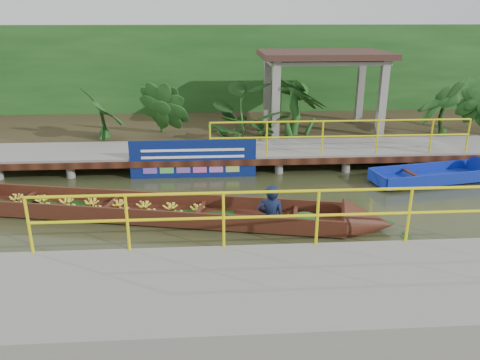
{
  "coord_description": "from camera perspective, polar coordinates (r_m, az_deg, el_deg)",
  "views": [
    {
      "loc": [
        -0.99,
        -10.23,
        4.44
      ],
      "look_at": [
        -0.29,
        0.5,
        0.6
      ],
      "focal_mm": 35.0,
      "sensor_mm": 36.0,
      "label": 1
    }
  ],
  "objects": [
    {
      "name": "moored_blue_boat",
      "position": [
        14.55,
        24.98,
        0.66
      ],
      "size": [
        3.9,
        1.64,
        0.9
      ],
      "rotation": [
        0.0,
        0.0,
        0.18
      ],
      "color": "#0E229C",
      "rests_on": "ground"
    },
    {
      "name": "tropical_plants",
      "position": [
        16.08,
        6.26,
        8.22
      ],
      "size": [
        14.33,
        1.33,
        1.67
      ],
      "color": "#184415",
      "rests_on": "ground"
    },
    {
      "name": "far_dock",
      "position": [
        14.26,
        0.48,
        3.51
      ],
      "size": [
        16.0,
        2.06,
        1.66
      ],
      "color": "gray",
      "rests_on": "ground"
    },
    {
      "name": "vendor_boat",
      "position": [
        10.88,
        -9.36,
        -3.46
      ],
      "size": [
        10.67,
        3.23,
        2.12
      ],
      "rotation": [
        0.0,
        0.0,
        -0.21
      ],
      "color": "#3B1710",
      "rests_on": "ground"
    },
    {
      "name": "pavilion",
      "position": [
        17.08,
        10.09,
        13.9
      ],
      "size": [
        4.4,
        3.0,
        3.0
      ],
      "color": "gray",
      "rests_on": "ground"
    },
    {
      "name": "blue_banner",
      "position": [
        13.3,
        -5.73,
        2.57
      ],
      "size": [
        3.57,
        0.04,
        1.11
      ],
      "color": "navy",
      "rests_on": "ground"
    },
    {
      "name": "near_dock",
      "position": [
        7.58,
        12.52,
        -13.95
      ],
      "size": [
        18.0,
        2.4,
        1.73
      ],
      "color": "gray",
      "rests_on": "ground"
    },
    {
      "name": "land_strip",
      "position": [
        18.25,
        -0.52,
        6.29
      ],
      "size": [
        30.0,
        8.0,
        0.45
      ],
      "primitive_type": "cube",
      "color": "#302818",
      "rests_on": "ground"
    },
    {
      "name": "foliage_backdrop",
      "position": [
        20.4,
        -0.95,
        12.77
      ],
      "size": [
        30.0,
        0.8,
        4.0
      ],
      "primitive_type": "cube",
      "color": "#184415",
      "rests_on": "ground"
    },
    {
      "name": "ground",
      "position": [
        11.19,
        1.66,
        -3.72
      ],
      "size": [
        80.0,
        80.0,
        0.0
      ],
      "primitive_type": "plane",
      "color": "#293018",
      "rests_on": "ground"
    }
  ]
}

